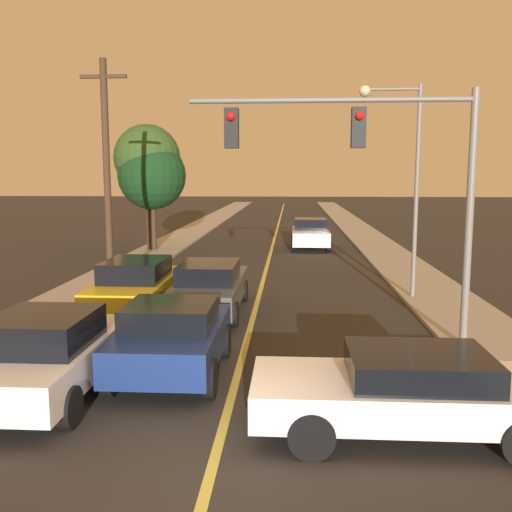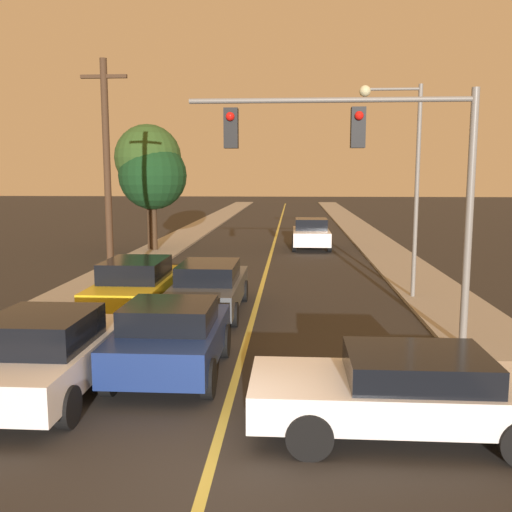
% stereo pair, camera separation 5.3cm
% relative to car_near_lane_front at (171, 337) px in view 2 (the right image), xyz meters
% --- Properties ---
extents(ground_plane, '(200.00, 200.00, 0.00)m').
position_rel_car_near_lane_front_xyz_m(ground_plane, '(1.32, -3.76, -0.81)').
color(ground_plane, '#2D2B28').
extents(road_surface, '(9.46, 80.00, 0.01)m').
position_rel_car_near_lane_front_xyz_m(road_surface, '(1.32, 32.24, -0.80)').
color(road_surface, '#2D2B28').
rests_on(road_surface, ground).
extents(sidewalk_left, '(2.50, 80.00, 0.12)m').
position_rel_car_near_lane_front_xyz_m(sidewalk_left, '(-4.65, 32.24, -0.75)').
color(sidewalk_left, '#9E998E').
rests_on(sidewalk_left, ground).
extents(sidewalk_right, '(2.50, 80.00, 0.12)m').
position_rel_car_near_lane_front_xyz_m(sidewalk_right, '(7.30, 32.24, -0.75)').
color(sidewalk_right, '#9E998E').
rests_on(sidewalk_right, ground).
extents(car_near_lane_front, '(2.08, 3.86, 1.54)m').
position_rel_car_near_lane_front_xyz_m(car_near_lane_front, '(0.00, 0.00, 0.00)').
color(car_near_lane_front, navy).
rests_on(car_near_lane_front, ground).
extents(car_near_lane_second, '(1.98, 5.11, 1.53)m').
position_rel_car_near_lane_front_xyz_m(car_near_lane_second, '(0.00, 5.34, -0.02)').
color(car_near_lane_second, '#474C51').
rests_on(car_near_lane_second, ground).
extents(car_outer_lane_front, '(2.06, 4.43, 1.58)m').
position_rel_car_near_lane_front_xyz_m(car_outer_lane_front, '(-2.08, -1.21, 0.00)').
color(car_outer_lane_front, white).
rests_on(car_outer_lane_front, ground).
extents(car_outer_lane_second, '(2.01, 4.95, 1.65)m').
position_rel_car_near_lane_front_xyz_m(car_outer_lane_second, '(-2.08, 5.02, 0.04)').
color(car_outer_lane_second, gold).
rests_on(car_outer_lane_second, ground).
extents(car_far_oncoming, '(2.09, 4.39, 1.67)m').
position_rel_car_near_lane_front_xyz_m(car_far_oncoming, '(3.45, 20.44, 0.03)').
color(car_far_oncoming, white).
rests_on(car_far_oncoming, ground).
extents(car_crossing_right, '(4.82, 2.05, 1.34)m').
position_rel_car_near_lane_front_xyz_m(car_crossing_right, '(4.25, -2.42, -0.09)').
color(car_crossing_right, white).
rests_on(car_crossing_right, ground).
extents(traffic_signal_mast, '(6.48, 0.42, 5.87)m').
position_rel_car_near_lane_front_xyz_m(traffic_signal_mast, '(4.27, 2.13, 3.59)').
color(traffic_signal_mast, slate).
rests_on(traffic_signal_mast, ground).
extents(streetlamp_right, '(1.98, 0.36, 6.77)m').
position_rel_car_near_lane_front_xyz_m(streetlamp_right, '(5.92, 7.56, 3.70)').
color(streetlamp_right, slate).
rests_on(streetlamp_right, ground).
extents(utility_pole_left, '(1.60, 0.24, 7.86)m').
position_rel_car_near_lane_front_xyz_m(utility_pole_left, '(-4.00, 8.48, 3.40)').
color(utility_pole_left, '#422D1E').
rests_on(utility_pole_left, ground).
extents(tree_left_near, '(3.55, 3.55, 5.69)m').
position_rel_car_near_lane_front_xyz_m(tree_left_near, '(-4.91, 18.60, 3.21)').
color(tree_left_near, '#3D2B1C').
rests_on(tree_left_near, ground).
extents(tree_left_far, '(3.49, 3.49, 6.58)m').
position_rel_car_near_lane_front_xyz_m(tree_left_far, '(-5.21, 18.87, 4.13)').
color(tree_left_far, '#3D2B1C').
rests_on(tree_left_far, ground).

